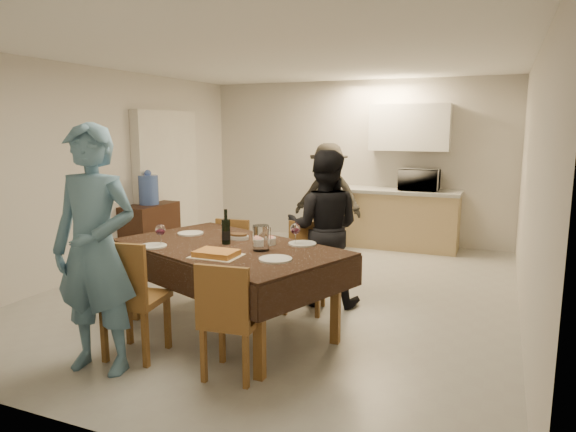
# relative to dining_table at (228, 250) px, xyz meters

# --- Properties ---
(floor) EXTENTS (5.00, 6.00, 0.02)m
(floor) POSITION_rel_dining_table_xyz_m (-0.01, 1.26, -0.77)
(floor) COLOR #9D9C98
(floor) RESTS_ON ground
(ceiling) EXTENTS (5.00, 6.00, 0.02)m
(ceiling) POSITION_rel_dining_table_xyz_m (-0.01, 1.26, 1.83)
(ceiling) COLOR white
(ceiling) RESTS_ON wall_back
(wall_back) EXTENTS (5.00, 0.02, 2.60)m
(wall_back) POSITION_rel_dining_table_xyz_m (-0.01, 4.26, 0.53)
(wall_back) COLOR beige
(wall_back) RESTS_ON floor
(wall_front) EXTENTS (5.00, 0.02, 2.60)m
(wall_front) POSITION_rel_dining_table_xyz_m (-0.01, -1.74, 0.53)
(wall_front) COLOR beige
(wall_front) RESTS_ON floor
(wall_left) EXTENTS (0.02, 6.00, 2.60)m
(wall_left) POSITION_rel_dining_table_xyz_m (-2.51, 1.26, 0.53)
(wall_left) COLOR beige
(wall_left) RESTS_ON floor
(wall_right) EXTENTS (0.02, 6.00, 2.60)m
(wall_right) POSITION_rel_dining_table_xyz_m (2.49, 1.26, 0.53)
(wall_right) COLOR beige
(wall_right) RESTS_ON floor
(stub_partition) EXTENTS (0.15, 1.40, 2.10)m
(stub_partition) POSITION_rel_dining_table_xyz_m (-2.43, 2.46, 0.28)
(stub_partition) COLOR beige
(stub_partition) RESTS_ON floor
(kitchen_base_cabinet) EXTENTS (2.20, 0.60, 0.86)m
(kitchen_base_cabinet) POSITION_rel_dining_table_xyz_m (0.59, 3.94, -0.34)
(kitchen_base_cabinet) COLOR tan
(kitchen_base_cabinet) RESTS_ON floor
(kitchen_worktop) EXTENTS (2.24, 0.64, 0.05)m
(kitchen_worktop) POSITION_rel_dining_table_xyz_m (0.59, 3.94, 0.12)
(kitchen_worktop) COLOR #9C9D98
(kitchen_worktop) RESTS_ON kitchen_base_cabinet
(upper_cabinet) EXTENTS (1.20, 0.34, 0.70)m
(upper_cabinet) POSITION_rel_dining_table_xyz_m (0.89, 4.08, 1.08)
(upper_cabinet) COLOR white
(upper_cabinet) RESTS_ON wall_back
(dining_table) EXTENTS (2.35, 1.86, 0.81)m
(dining_table) POSITION_rel_dining_table_xyz_m (0.00, 0.00, 0.00)
(dining_table) COLOR black
(dining_table) RESTS_ON floor
(chair_near_left) EXTENTS (0.51, 0.51, 0.54)m
(chair_near_left) POSITION_rel_dining_table_xyz_m (-0.45, -0.84, -0.16)
(chair_near_left) COLOR brown
(chair_near_left) RESTS_ON floor
(chair_near_right) EXTENTS (0.45, 0.45, 0.49)m
(chair_near_right) POSITION_rel_dining_table_xyz_m (0.45, -0.84, -0.22)
(chair_near_right) COLOR brown
(chair_near_right) RESTS_ON floor
(chair_far_left) EXTENTS (0.43, 0.43, 0.46)m
(chair_far_left) POSITION_rel_dining_table_xyz_m (-0.45, 0.67, -0.24)
(chair_far_left) COLOR brown
(chair_far_left) RESTS_ON floor
(chair_far_right) EXTENTS (0.47, 0.47, 0.49)m
(chair_far_right) POSITION_rel_dining_table_xyz_m (0.45, 0.66, -0.22)
(chair_far_right) COLOR brown
(chair_far_right) RESTS_ON floor
(console) EXTENTS (0.43, 0.86, 0.79)m
(console) POSITION_rel_dining_table_xyz_m (-2.29, 1.84, -0.37)
(console) COLOR #321B10
(console) RESTS_ON floor
(water_jug) EXTENTS (0.27, 0.27, 0.40)m
(water_jug) POSITION_rel_dining_table_xyz_m (-2.29, 1.84, 0.23)
(water_jug) COLOR #4E71D0
(water_jug) RESTS_ON console
(wine_bottle) EXTENTS (0.08, 0.08, 0.32)m
(wine_bottle) POSITION_rel_dining_table_xyz_m (-0.05, 0.05, 0.20)
(wine_bottle) COLOR black
(wine_bottle) RESTS_ON dining_table
(water_pitcher) EXTENTS (0.14, 0.14, 0.22)m
(water_pitcher) POSITION_rel_dining_table_xyz_m (0.35, -0.05, 0.15)
(water_pitcher) COLOR white
(water_pitcher) RESTS_ON dining_table
(savoury_tart) EXTENTS (0.40, 0.31, 0.05)m
(savoury_tart) POSITION_rel_dining_table_xyz_m (0.10, -0.38, 0.06)
(savoury_tart) COLOR gold
(savoury_tart) RESTS_ON dining_table
(salad_bowl) EXTENTS (0.16, 0.16, 0.06)m
(salad_bowl) POSITION_rel_dining_table_xyz_m (0.30, 0.18, 0.07)
(salad_bowl) COLOR silver
(salad_bowl) RESTS_ON dining_table
(mushroom_dish) EXTENTS (0.19, 0.19, 0.03)m
(mushroom_dish) POSITION_rel_dining_table_xyz_m (-0.05, 0.28, 0.05)
(mushroom_dish) COLOR silver
(mushroom_dish) RESTS_ON dining_table
(wine_glass_a) EXTENTS (0.09, 0.09, 0.20)m
(wine_glass_a) POSITION_rel_dining_table_xyz_m (-0.55, -0.25, 0.14)
(wine_glass_a) COLOR white
(wine_glass_a) RESTS_ON dining_table
(wine_glass_b) EXTENTS (0.09, 0.09, 0.20)m
(wine_glass_b) POSITION_rel_dining_table_xyz_m (0.55, 0.25, 0.14)
(wine_glass_b) COLOR white
(wine_glass_b) RESTS_ON dining_table
(wine_glass_c) EXTENTS (0.08, 0.08, 0.18)m
(wine_glass_c) POSITION_rel_dining_table_xyz_m (-0.20, 0.30, 0.13)
(wine_glass_c) COLOR white
(wine_glass_c) RESTS_ON dining_table
(plate_near_left) EXTENTS (0.24, 0.24, 0.01)m
(plate_near_left) POSITION_rel_dining_table_xyz_m (-0.60, -0.30, 0.04)
(plate_near_left) COLOR silver
(plate_near_left) RESTS_ON dining_table
(plate_near_right) EXTENTS (0.27, 0.27, 0.02)m
(plate_near_right) POSITION_rel_dining_table_xyz_m (0.60, -0.30, 0.04)
(plate_near_right) COLOR silver
(plate_near_right) RESTS_ON dining_table
(plate_far_left) EXTENTS (0.26, 0.26, 0.01)m
(plate_far_left) POSITION_rel_dining_table_xyz_m (-0.60, 0.30, 0.04)
(plate_far_left) COLOR silver
(plate_far_left) RESTS_ON dining_table
(plate_far_right) EXTENTS (0.25, 0.25, 0.01)m
(plate_far_right) POSITION_rel_dining_table_xyz_m (0.60, 0.30, 0.04)
(plate_far_right) COLOR silver
(plate_far_right) RESTS_ON dining_table
(microwave) EXTENTS (0.58, 0.39, 0.32)m
(microwave) POSITION_rel_dining_table_xyz_m (1.08, 3.94, 0.30)
(microwave) COLOR white
(microwave) RESTS_ON kitchen_worktop
(person_near) EXTENTS (0.75, 0.55, 1.90)m
(person_near) POSITION_rel_dining_table_xyz_m (-0.55, -1.05, 0.18)
(person_near) COLOR teal
(person_near) RESTS_ON floor
(person_far) EXTENTS (0.90, 0.76, 1.63)m
(person_far) POSITION_rel_dining_table_xyz_m (0.55, 1.05, 0.05)
(person_far) COLOR black
(person_far) RESTS_ON floor
(person_kitchen) EXTENTS (1.05, 0.60, 1.62)m
(person_kitchen) POSITION_rel_dining_table_xyz_m (-0.21, 3.49, 0.04)
(person_kitchen) COLOR black
(person_kitchen) RESTS_ON floor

